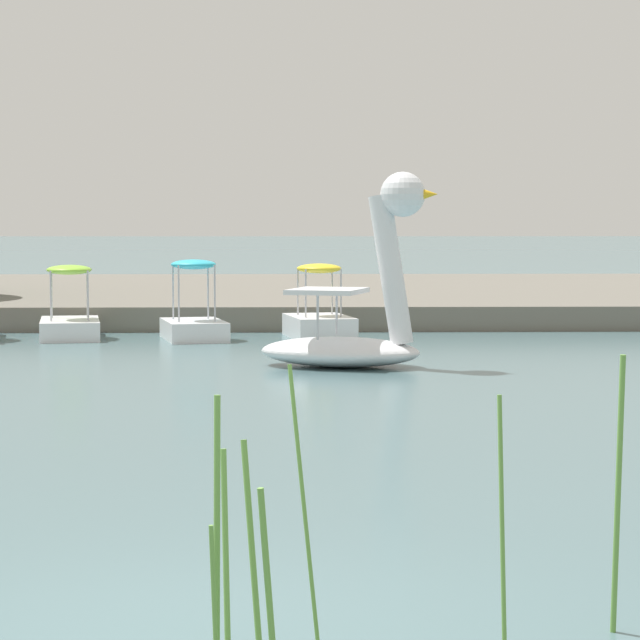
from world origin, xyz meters
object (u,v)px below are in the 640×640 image
(pedal_boat_yellow, at_px, (319,318))
(pedal_boat_cyan, at_px, (194,318))
(pedal_boat_lime, at_px, (70,318))
(swan_boat, at_px, (355,315))

(pedal_boat_yellow, height_order, pedal_boat_cyan, pedal_boat_cyan)
(pedal_boat_yellow, relative_size, pedal_boat_lime, 0.90)
(swan_boat, bearing_deg, pedal_boat_yellow, 94.41)
(swan_boat, xyz_separation_m, pedal_boat_lime, (-5.55, 5.73, -0.43))
(pedal_boat_yellow, distance_m, pedal_boat_lime, 5.11)
(swan_boat, relative_size, pedal_boat_lime, 1.27)
(swan_boat, relative_size, pedal_boat_cyan, 1.44)
(swan_boat, bearing_deg, pedal_boat_lime, 134.09)
(swan_boat, height_order, pedal_boat_yellow, swan_boat)
(swan_boat, height_order, pedal_boat_cyan, swan_boat)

